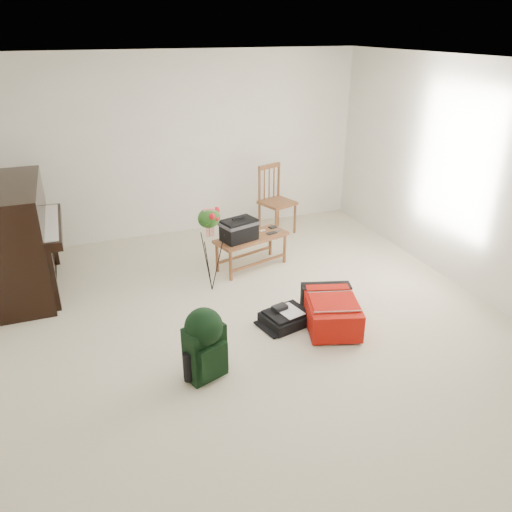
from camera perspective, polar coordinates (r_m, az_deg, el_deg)
name	(u,v)px	position (r m, az deg, el deg)	size (l,w,h in m)	color
floor	(258,323)	(5.16, 0.22, -7.63)	(5.00, 5.50, 0.01)	beige
ceiling	(258,62)	(4.36, 0.28, 21.29)	(5.00, 5.50, 0.01)	white
wall_back	(188,146)	(7.15, -7.75, 12.38)	(5.00, 0.04, 2.50)	white
wall_right	(474,180)	(5.93, 23.70, 7.92)	(0.04, 5.50, 2.50)	white
piano	(23,241)	(6.11, -25.09, 1.57)	(0.71, 1.50, 1.25)	black
bench	(242,231)	(6.06, -1.66, 2.86)	(0.99, 0.62, 0.71)	brown
dining_chair	(276,201)	(7.22, 2.35, 6.35)	(0.54, 0.54, 0.98)	brown
red_suitcase	(328,309)	(5.13, 8.28, -5.97)	(0.68, 0.86, 0.31)	red
black_duffel	(286,317)	(5.13, 3.48, -6.99)	(0.54, 0.47, 0.20)	black
green_backpack	(205,341)	(4.27, -5.90, -9.62)	(0.38, 0.36, 0.66)	black
flower_stand	(210,250)	(5.57, -5.24, 0.65)	(0.36, 0.36, 1.02)	black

